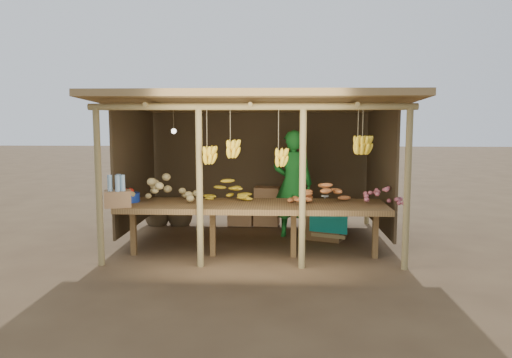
{
  "coord_description": "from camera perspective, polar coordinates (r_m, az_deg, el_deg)",
  "views": [
    {
      "loc": [
        0.39,
        -8.19,
        2.03
      ],
      "look_at": [
        0.0,
        0.0,
        1.05
      ],
      "focal_mm": 35.0,
      "sensor_mm": 36.0,
      "label": 1
    }
  ],
  "objects": [
    {
      "name": "bottle_box",
      "position": [
        7.32,
        -15.53,
        -1.71
      ],
      "size": [
        0.43,
        0.38,
        0.46
      ],
      "color": "#9C6F45",
      "rests_on": "counter"
    },
    {
      "name": "tomato_basin",
      "position": [
        7.74,
        -14.51,
        -1.94
      ],
      "size": [
        0.37,
        0.37,
        0.2
      ],
      "rotation": [
        0.0,
        0.0,
        -0.15
      ],
      "color": "navy",
      "rests_on": "counter"
    },
    {
      "name": "counter",
      "position": [
        7.37,
        -0.35,
        -3.28
      ],
      "size": [
        3.9,
        1.05,
        0.8
      ],
      "color": "brown",
      "rests_on": "ground"
    },
    {
      "name": "onion_heap",
      "position": [
        7.51,
        14.31,
        -1.47
      ],
      "size": [
        0.7,
        0.42,
        0.35
      ],
      "primitive_type": null,
      "rotation": [
        0.0,
        0.0,
        -0.0
      ],
      "color": "#B75963",
      "rests_on": "counter"
    },
    {
      "name": "tarp_crate",
      "position": [
        8.62,
        8.07,
        -4.72
      ],
      "size": [
        0.81,
        0.76,
        0.77
      ],
      "color": "brown",
      "rests_on": "ground"
    },
    {
      "name": "burlap_sacks",
      "position": [
        9.79,
        -9.97,
        -3.54
      ],
      "size": [
        0.93,
        0.49,
        0.66
      ],
      "color": "#463620",
      "rests_on": "ground"
    },
    {
      "name": "potato_heap",
      "position": [
        7.59,
        -10.79,
        -1.21
      ],
      "size": [
        1.17,
        0.74,
        0.37
      ],
      "primitive_type": null,
      "rotation": [
        0.0,
        0.0,
        -0.06
      ],
      "color": "tan",
      "rests_on": "counter"
    },
    {
      "name": "stall_structure",
      "position": [
        8.13,
        0.48,
        5.96
      ],
      "size": [
        4.7,
        3.5,
        2.43
      ],
      "color": "#96814D",
      "rests_on": "ground"
    },
    {
      "name": "sweet_potato_heap",
      "position": [
        7.43,
        7.46,
        -1.39
      ],
      "size": [
        0.94,
        0.62,
        0.35
      ],
      "primitive_type": null,
      "rotation": [
        0.0,
        0.0,
        0.09
      ],
      "color": "#B8652F",
      "rests_on": "counter"
    },
    {
      "name": "banana_pile",
      "position": [
        7.66,
        -3.31,
        -1.12
      ],
      "size": [
        0.66,
        0.47,
        0.35
      ],
      "primitive_type": null,
      "rotation": [
        0.0,
        0.0,
        0.2
      ],
      "color": "gold",
      "rests_on": "counter"
    },
    {
      "name": "carton_stack",
      "position": [
        9.55,
        0.23,
        -3.47
      ],
      "size": [
        0.99,
        0.41,
        0.73
      ],
      "color": "#9C6F45",
      "rests_on": "ground"
    },
    {
      "name": "vendor",
      "position": [
        8.63,
        4.23,
        -0.54
      ],
      "size": [
        0.71,
        0.5,
        1.85
      ],
      "primitive_type": "imported",
      "rotation": [
        0.0,
        0.0,
        3.05
      ],
      "color": "#186F22",
      "rests_on": "ground"
    },
    {
      "name": "ground",
      "position": [
        8.45,
        0.0,
        -7.09
      ],
      "size": [
        60.0,
        60.0,
        0.0
      ],
      "primitive_type": "plane",
      "color": "brown",
      "rests_on": "ground"
    }
  ]
}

